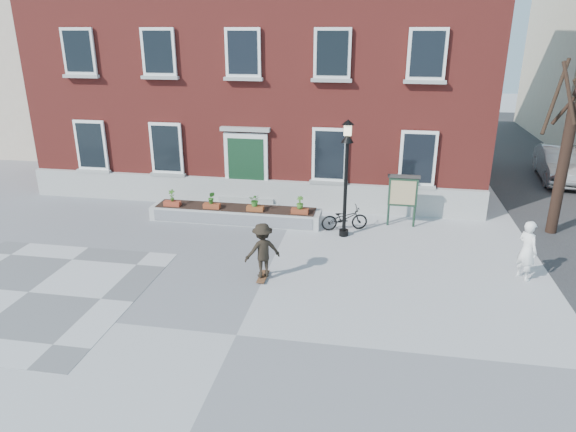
% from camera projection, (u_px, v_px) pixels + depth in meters
% --- Properties ---
extents(ground, '(100.00, 100.00, 0.00)m').
position_uv_depth(ground, '(236.00, 335.00, 11.75)').
color(ground, '#A0A0A3').
rests_on(ground, ground).
extents(checker_patch, '(6.00, 6.00, 0.01)m').
position_uv_depth(checker_patch, '(28.00, 292.00, 13.65)').
color(checker_patch, slate).
rests_on(checker_patch, ground).
extents(distant_building, '(10.00, 12.00, 13.00)m').
position_uv_depth(distant_building, '(32.00, 30.00, 30.94)').
color(distant_building, beige).
rests_on(distant_building, ground).
extents(bicycle, '(1.72, 1.02, 0.85)m').
position_uv_depth(bicycle, '(344.00, 218.00, 17.76)').
color(bicycle, black).
rests_on(bicycle, ground).
extents(parked_car, '(2.10, 4.80, 1.53)m').
position_uv_depth(parked_car, '(560.00, 164.00, 23.45)').
color(parked_car, '#AAADAE').
rests_on(parked_car, ground).
extents(bystander, '(0.67, 0.75, 1.72)m').
position_uv_depth(bystander, '(527.00, 250.00, 14.13)').
color(bystander, white).
rests_on(bystander, ground).
extents(brick_building, '(18.40, 10.85, 12.60)m').
position_uv_depth(brick_building, '(272.00, 36.00, 22.83)').
color(brick_building, maroon).
rests_on(brick_building, ground).
extents(planter_assembly, '(6.20, 1.12, 1.15)m').
position_uv_depth(planter_assembly, '(236.00, 213.00, 18.61)').
color(planter_assembly, beige).
rests_on(planter_assembly, ground).
extents(bare_tree, '(1.83, 1.83, 6.16)m').
position_uv_depth(bare_tree, '(566.00, 153.00, 16.73)').
color(bare_tree, black).
rests_on(bare_tree, ground).
extents(lamp_post, '(0.40, 0.40, 3.93)m').
position_uv_depth(lamp_post, '(346.00, 163.00, 16.54)').
color(lamp_post, black).
rests_on(lamp_post, ground).
extents(notice_board, '(1.10, 0.16, 1.87)m').
position_uv_depth(notice_board, '(403.00, 192.00, 17.83)').
color(notice_board, '#172F22').
rests_on(notice_board, ground).
extents(skateboarder, '(1.17, 1.02, 1.65)m').
position_uv_depth(skateboarder, '(263.00, 251.00, 14.13)').
color(skateboarder, brown).
rests_on(skateboarder, ground).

